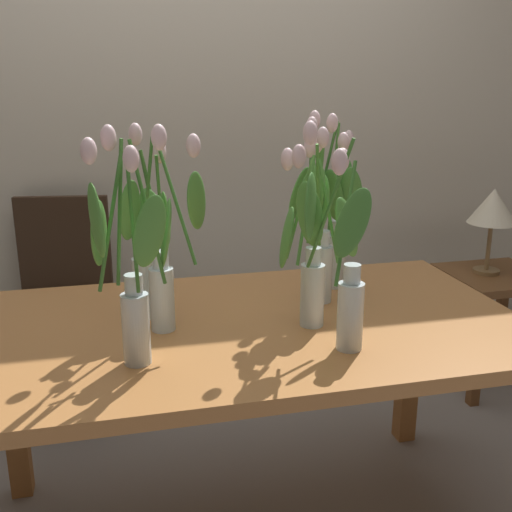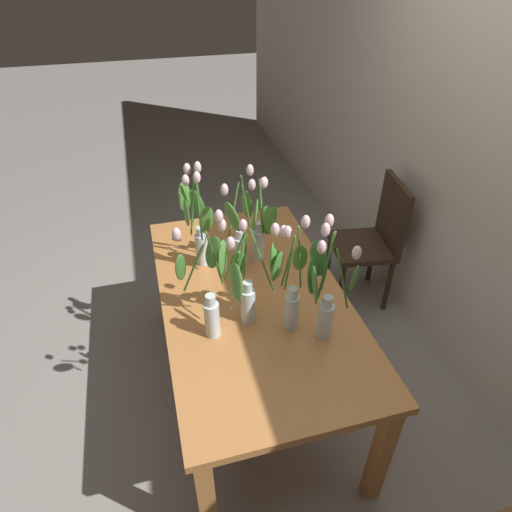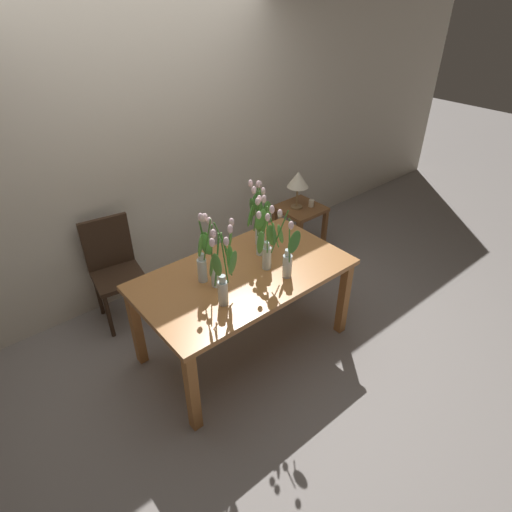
{
  "view_description": "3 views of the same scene",
  "coord_description": "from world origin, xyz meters",
  "px_view_note": "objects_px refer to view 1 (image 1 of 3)",
  "views": [
    {
      "loc": [
        -0.36,
        -1.6,
        1.42
      ],
      "look_at": [
        0.02,
        0.0,
        0.94
      ],
      "focal_mm": 42.53,
      "sensor_mm": 36.0,
      "label": 1
    },
    {
      "loc": [
        1.6,
        -0.42,
        2.19
      ],
      "look_at": [
        -0.05,
        0.03,
        0.94
      ],
      "focal_mm": 30.65,
      "sensor_mm": 36.0,
      "label": 2
    },
    {
      "loc": [
        -1.58,
        -2.04,
        2.59
      ],
      "look_at": [
        0.08,
        -0.04,
        0.87
      ],
      "focal_mm": 29.95,
      "sensor_mm": 36.0,
      "label": 3
    }
  ],
  "objects_px": {
    "side_table": "(494,297)",
    "tulip_vase_0": "(313,250)",
    "tulip_vase_3": "(161,254)",
    "dining_table": "(249,350)",
    "tulip_vase_4": "(335,218)",
    "tulip_vase_1": "(343,279)",
    "table_lamp": "(493,208)",
    "tulip_vase_6": "(132,271)",
    "dining_chair": "(63,292)",
    "tulip_vase_5": "(317,237)",
    "tulip_vase_2": "(150,260)"
  },
  "relations": [
    {
      "from": "side_table",
      "to": "tulip_vase_0",
      "type": "bearing_deg",
      "value": -145.35
    },
    {
      "from": "tulip_vase_3",
      "to": "dining_table",
      "type": "bearing_deg",
      "value": -3.01
    },
    {
      "from": "tulip_vase_4",
      "to": "tulip_vase_1",
      "type": "bearing_deg",
      "value": -108.11
    },
    {
      "from": "tulip_vase_4",
      "to": "table_lamp",
      "type": "relative_size",
      "value": 1.47
    },
    {
      "from": "tulip_vase_4",
      "to": "tulip_vase_6",
      "type": "distance_m",
      "value": 0.8
    },
    {
      "from": "tulip_vase_1",
      "to": "dining_chair",
      "type": "height_order",
      "value": "tulip_vase_1"
    },
    {
      "from": "tulip_vase_3",
      "to": "table_lamp",
      "type": "bearing_deg",
      "value": 25.92
    },
    {
      "from": "dining_chair",
      "to": "table_lamp",
      "type": "xyz_separation_m",
      "value": [
        1.91,
        -0.26,
        0.33
      ]
    },
    {
      "from": "tulip_vase_5",
      "to": "side_table",
      "type": "distance_m",
      "value": 1.39
    },
    {
      "from": "dining_table",
      "to": "tulip_vase_2",
      "type": "relative_size",
      "value": 3.06
    },
    {
      "from": "tulip_vase_4",
      "to": "tulip_vase_0",
      "type": "bearing_deg",
      "value": -120.51
    },
    {
      "from": "tulip_vase_5",
      "to": "side_table",
      "type": "relative_size",
      "value": 1.04
    },
    {
      "from": "dining_table",
      "to": "tulip_vase_4",
      "type": "relative_size",
      "value": 2.74
    },
    {
      "from": "dining_table",
      "to": "tulip_vase_0",
      "type": "distance_m",
      "value": 0.37
    },
    {
      "from": "tulip_vase_6",
      "to": "tulip_vase_2",
      "type": "bearing_deg",
      "value": 78.98
    },
    {
      "from": "tulip_vase_2",
      "to": "tulip_vase_5",
      "type": "height_order",
      "value": "tulip_vase_5"
    },
    {
      "from": "dining_chair",
      "to": "tulip_vase_6",
      "type": "bearing_deg",
      "value": -77.68
    },
    {
      "from": "tulip_vase_2",
      "to": "side_table",
      "type": "bearing_deg",
      "value": 21.17
    },
    {
      "from": "dining_table",
      "to": "tulip_vase_1",
      "type": "height_order",
      "value": "tulip_vase_1"
    },
    {
      "from": "tulip_vase_1",
      "to": "tulip_vase_2",
      "type": "distance_m",
      "value": 0.59
    },
    {
      "from": "tulip_vase_2",
      "to": "tulip_vase_5",
      "type": "bearing_deg",
      "value": -1.76
    },
    {
      "from": "tulip_vase_5",
      "to": "tulip_vase_6",
      "type": "distance_m",
      "value": 0.65
    },
    {
      "from": "tulip_vase_1",
      "to": "tulip_vase_3",
      "type": "xyz_separation_m",
      "value": [
        -0.43,
        0.26,
        0.02
      ]
    },
    {
      "from": "tulip_vase_0",
      "to": "dining_chair",
      "type": "distance_m",
      "value": 1.41
    },
    {
      "from": "tulip_vase_5",
      "to": "tulip_vase_6",
      "type": "xyz_separation_m",
      "value": [
        -0.57,
        -0.31,
        0.03
      ]
    },
    {
      "from": "tulip_vase_4",
      "to": "table_lamp",
      "type": "height_order",
      "value": "tulip_vase_4"
    },
    {
      "from": "tulip_vase_5",
      "to": "dining_table",
      "type": "bearing_deg",
      "value": -156.43
    },
    {
      "from": "tulip_vase_6",
      "to": "tulip_vase_5",
      "type": "bearing_deg",
      "value": 28.57
    },
    {
      "from": "dining_chair",
      "to": "tulip_vase_2",
      "type": "bearing_deg",
      "value": -69.84
    },
    {
      "from": "dining_table",
      "to": "tulip_vase_6",
      "type": "distance_m",
      "value": 0.51
    },
    {
      "from": "tulip_vase_2",
      "to": "tulip_vase_5",
      "type": "distance_m",
      "value": 0.51
    },
    {
      "from": "tulip_vase_0",
      "to": "tulip_vase_5",
      "type": "xyz_separation_m",
      "value": [
        0.08,
        0.18,
        -0.01
      ]
    },
    {
      "from": "tulip_vase_1",
      "to": "tulip_vase_4",
      "type": "distance_m",
      "value": 0.5
    },
    {
      "from": "tulip_vase_1",
      "to": "tulip_vase_5",
      "type": "bearing_deg",
      "value": 81.6
    },
    {
      "from": "table_lamp",
      "to": "tulip_vase_6",
      "type": "bearing_deg",
      "value": -149.32
    },
    {
      "from": "tulip_vase_3",
      "to": "tulip_vase_4",
      "type": "height_order",
      "value": "tulip_vase_4"
    },
    {
      "from": "dining_table",
      "to": "tulip_vase_0",
      "type": "relative_size",
      "value": 2.91
    },
    {
      "from": "tulip_vase_6",
      "to": "dining_chair",
      "type": "xyz_separation_m",
      "value": [
        -0.27,
        1.23,
        -0.46
      ]
    },
    {
      "from": "tulip_vase_3",
      "to": "tulip_vase_5",
      "type": "bearing_deg",
      "value": 10.75
    },
    {
      "from": "tulip_vase_3",
      "to": "dining_chair",
      "type": "distance_m",
      "value": 1.16
    },
    {
      "from": "side_table",
      "to": "tulip_vase_3",
      "type": "bearing_deg",
      "value": -155.3
    },
    {
      "from": "tulip_vase_0",
      "to": "tulip_vase_1",
      "type": "height_order",
      "value": "tulip_vase_1"
    },
    {
      "from": "tulip_vase_3",
      "to": "tulip_vase_4",
      "type": "bearing_deg",
      "value": 20.23
    },
    {
      "from": "table_lamp",
      "to": "tulip_vase_1",
      "type": "bearing_deg",
      "value": -137.86
    },
    {
      "from": "dining_table",
      "to": "table_lamp",
      "type": "relative_size",
      "value": 4.02
    },
    {
      "from": "tulip_vase_6",
      "to": "tulip_vase_4",
      "type": "bearing_deg",
      "value": 32.83
    },
    {
      "from": "dining_chair",
      "to": "tulip_vase_3",
      "type": "bearing_deg",
      "value": -70.62
    },
    {
      "from": "tulip_vase_4",
      "to": "tulip_vase_5",
      "type": "distance_m",
      "value": 0.16
    },
    {
      "from": "dining_table",
      "to": "table_lamp",
      "type": "bearing_deg",
      "value": 30.36
    },
    {
      "from": "tulip_vase_2",
      "to": "tulip_vase_4",
      "type": "xyz_separation_m",
      "value": [
        0.61,
        0.11,
        0.07
      ]
    }
  ]
}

